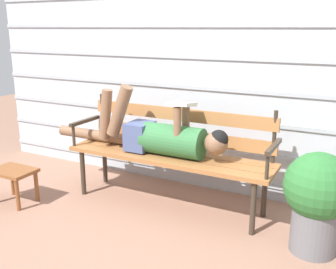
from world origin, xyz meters
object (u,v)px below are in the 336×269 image
Objects in this scene: park_bench at (172,148)px; footstool at (14,176)px; reclining_person at (158,135)px; potted_plant at (317,197)px.

footstool is (-1.23, -0.66, -0.26)m from park_bench.
reclining_person is (-0.10, -0.07, 0.12)m from park_bench.
reclining_person reaches higher than footstool.
footstool is 2.52m from potted_plant.
potted_plant is at bearing -8.35° from reclining_person.
park_bench is 1.42m from footstool.
reclining_person reaches higher than potted_plant.
park_bench is 2.54× the size of potted_plant.
park_bench reaches higher than potted_plant.
footstool is at bearing -151.85° from park_bench.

